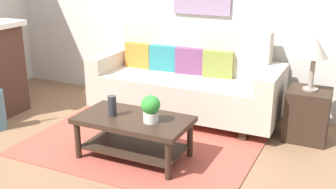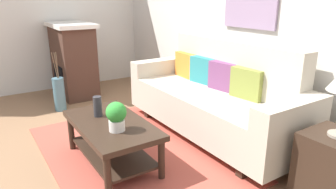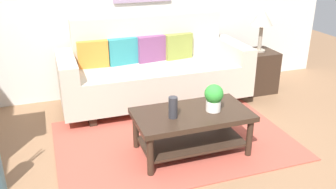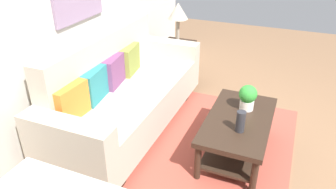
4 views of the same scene
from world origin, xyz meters
TOP-DOWN VIEW (x-y plane):
  - ground_plane at (0.00, 0.00)m, footprint 9.67×9.67m
  - wall_back at (0.00, 2.04)m, footprint 5.67×0.10m
  - wall_left at (-2.89, 0.49)m, footprint 0.10×4.99m
  - area_rug at (0.00, 0.50)m, footprint 2.38×1.62m
  - couch at (0.10, 1.50)m, footprint 2.30×0.84m
  - throw_pillow_orange at (-0.62, 1.62)m, footprint 0.37×0.14m
  - throw_pillow_teal at (-0.26, 1.62)m, footprint 0.37×0.16m
  - throw_pillow_plum at (0.10, 1.62)m, footprint 0.37×0.17m
  - throw_pillow_olive at (0.46, 1.62)m, footprint 0.37×0.17m
  - coffee_table at (0.08, 0.24)m, footprint 1.10×0.60m
  - tabletop_vase at (-0.12, 0.20)m, footprint 0.08×0.08m
  - potted_plant_tabletop at (0.29, 0.21)m, footprint 0.18×0.18m
  - side_table at (1.55, 1.44)m, footprint 0.44×0.44m
  - fireplace at (-2.29, 0.61)m, footprint 1.02×0.58m
  - floor_vase at (-1.68, 0.20)m, footprint 0.16×0.16m
  - floor_vase_branch_a at (-1.66, 0.20)m, footprint 0.01×0.04m
  - floor_vase_branch_b at (-1.69, 0.22)m, footprint 0.01×0.01m
  - floor_vase_branch_c at (-1.69, 0.18)m, footprint 0.02×0.05m
  - framed_painting at (0.10, 1.97)m, footprint 0.76×0.03m

SIDE VIEW (x-z plane):
  - ground_plane at x=0.00m, z-range 0.00..0.00m
  - area_rug at x=0.00m, z-range 0.00..0.01m
  - floor_vase at x=-1.68m, z-range 0.00..0.47m
  - side_table at x=1.55m, z-range 0.00..0.56m
  - coffee_table at x=0.08m, z-range 0.10..0.53m
  - couch at x=0.10m, z-range -0.11..0.97m
  - tabletop_vase at x=-0.12m, z-range 0.43..0.63m
  - potted_plant_tabletop at x=0.29m, z-range 0.44..0.70m
  - fireplace at x=-2.29m, z-range 0.01..1.17m
  - floor_vase_branch_a at x=-1.66m, z-range 0.47..0.83m
  - floor_vase_branch_b at x=-1.69m, z-range 0.47..0.83m
  - floor_vase_branch_c at x=-1.69m, z-range 0.47..0.83m
  - throw_pillow_orange at x=-0.62m, z-range 0.52..0.84m
  - throw_pillow_teal at x=-0.26m, z-range 0.52..0.84m
  - throw_pillow_plum at x=0.10m, z-range 0.52..0.84m
  - throw_pillow_olive at x=0.46m, z-range 0.52..0.84m
  - wall_back at x=0.00m, z-range 0.00..2.70m
  - wall_left at x=-2.89m, z-range 0.00..2.70m
  - framed_painting at x=0.10m, z-range 1.20..1.82m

